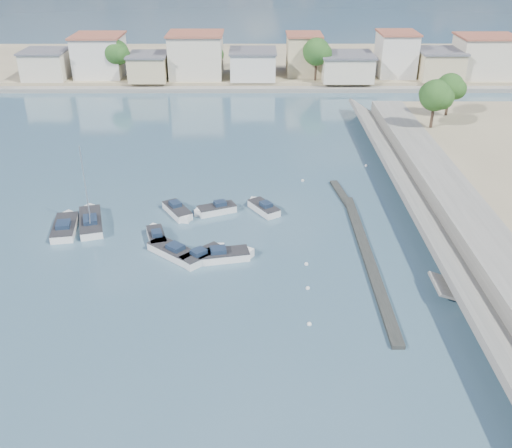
{
  "coord_description": "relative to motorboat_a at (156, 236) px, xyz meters",
  "views": [
    {
      "loc": [
        -3.67,
        -36.02,
        27.94
      ],
      "look_at": [
        -3.55,
        14.44,
        1.4
      ],
      "focal_mm": 40.0,
      "sensor_mm": 36.0,
      "label": 1
    }
  ],
  "objects": [
    {
      "name": "motorboat_d",
      "position": [
        5.47,
        5.96,
        -0.0
      ],
      "size": [
        4.59,
        3.15,
        1.48
      ],
      "color": "white",
      "rests_on": "ground"
    },
    {
      "name": "seawall_walkway",
      "position": [
        32.02,
        -0.77,
        0.52
      ],
      "size": [
        5.0,
        90.0,
        1.8
      ],
      "primitive_type": "cube",
      "color": "slate",
      "rests_on": "ground"
    },
    {
      "name": "far_town",
      "position": [
        24.23,
        63.15,
        4.56
      ],
      "size": [
        113.01,
        12.8,
        8.35
      ],
      "color": "beige",
      "rests_on": "far_shore_land"
    },
    {
      "name": "motorboat_h",
      "position": [
        7.15,
        -3.73,
        -0.0
      ],
      "size": [
        5.46,
        2.79,
        1.48
      ],
      "color": "white",
      "rests_on": "ground"
    },
    {
      "name": "motorboat_g",
      "position": [
        1.54,
        5.5,
        0.0
      ],
      "size": [
        3.74,
        4.72,
        1.48
      ],
      "color": "white",
      "rests_on": "ground"
    },
    {
      "name": "ground",
      "position": [
        13.52,
        26.23,
        -0.38
      ],
      "size": [
        400.0,
        400.0,
        0.0
      ],
      "primitive_type": "plane",
      "color": "#315263",
      "rests_on": "ground"
    },
    {
      "name": "motorboat_c",
      "position": [
        1.77,
        -2.79,
        0.0
      ],
      "size": [
        5.1,
        4.75,
        1.48
      ],
      "color": "white",
      "rests_on": "ground"
    },
    {
      "name": "sailboat",
      "position": [
        -7.38,
        3.31,
        0.03
      ],
      "size": [
        3.93,
        7.29,
        9.0
      ],
      "color": "white",
      "rests_on": "ground"
    },
    {
      "name": "motorboat_e",
      "position": [
        -9.71,
        2.14,
        -0.0
      ],
      "size": [
        3.07,
        6.3,
        1.48
      ],
      "color": "white",
      "rests_on": "ground"
    },
    {
      "name": "mooring_buoys",
      "position": [
        17.27,
        1.58,
        -0.33
      ],
      "size": [
        10.66,
        33.73,
        0.38
      ],
      "color": "silver",
      "rests_on": "ground"
    },
    {
      "name": "motorboat_a",
      "position": [
        0.0,
        0.0,
        0.0
      ],
      "size": [
        2.64,
        4.44,
        1.48
      ],
      "color": "white",
      "rests_on": "ground"
    },
    {
      "name": "motorboat_f",
      "position": [
        10.73,
        6.5,
        -0.0
      ],
      "size": [
        3.66,
        4.42,
        1.48
      ],
      "color": "white",
      "rests_on": "ground"
    },
    {
      "name": "shore_trees",
      "position": [
        21.86,
        54.34,
        5.84
      ],
      "size": [
        74.56,
        38.32,
        7.92
      ],
      "color": "#38281E",
      "rests_on": "ground"
    },
    {
      "name": "motorboat_b",
      "position": [
        5.12,
        -3.75,
        -0.0
      ],
      "size": [
        4.35,
        4.25,
        1.48
      ],
      "color": "white",
      "rests_on": "ground"
    },
    {
      "name": "far_shore_quay",
      "position": [
        13.52,
        57.23,
        0.02
      ],
      "size": [
        160.0,
        2.5,
        0.8
      ],
      "primitive_type": "cube",
      "color": "slate",
      "rests_on": "ground"
    },
    {
      "name": "far_shore_land",
      "position": [
        13.52,
        78.23,
        0.32
      ],
      "size": [
        160.0,
        40.0,
        1.4
      ],
      "primitive_type": "cube",
      "color": "gray",
      "rests_on": "ground"
    },
    {
      "name": "breakwater",
      "position": [
        20.42,
        -1.09,
        -0.21
      ],
      "size": [
        2.0,
        31.02,
        0.35
      ],
      "color": "black",
      "rests_on": "ground"
    }
  ]
}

